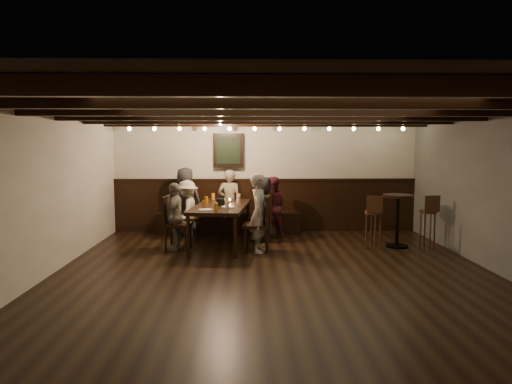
{
  "coord_description": "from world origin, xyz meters",
  "views": [
    {
      "loc": [
        -0.41,
        -6.33,
        1.88
      ],
      "look_at": [
        -0.25,
        1.3,
        1.08
      ],
      "focal_mm": 32.0,
      "sensor_mm": 36.0,
      "label": 1
    }
  ],
  "objects_px": {
    "high_top_table": "(398,213)",
    "person_right_near": "(263,209)",
    "chair_right_near": "(262,226)",
    "person_bench_centre": "(230,202)",
    "person_right_far": "(259,213)",
    "bar_stool_left": "(373,230)",
    "person_bench_right": "(272,207)",
    "bar_stool_right": "(428,229)",
    "chair_right_far": "(258,235)",
    "person_bench_left": "(185,201)",
    "chair_left_far": "(177,234)",
    "dining_table": "(221,208)",
    "person_left_far": "(175,217)",
    "chair_left_near": "(189,226)",
    "person_left_near": "(187,210)"
  },
  "relations": [
    {
      "from": "chair_right_far",
      "to": "bar_stool_left",
      "type": "relative_size",
      "value": 1.01
    },
    {
      "from": "chair_right_near",
      "to": "chair_left_far",
      "type": "bearing_deg",
      "value": 121.98
    },
    {
      "from": "chair_left_far",
      "to": "person_left_near",
      "type": "relative_size",
      "value": 0.82
    },
    {
      "from": "person_bench_right",
      "to": "chair_left_near",
      "type": "bearing_deg",
      "value": 15.54
    },
    {
      "from": "high_top_table",
      "to": "bar_stool_right",
      "type": "distance_m",
      "value": 0.59
    },
    {
      "from": "person_right_near",
      "to": "person_left_near",
      "type": "bearing_deg",
      "value": 90.0
    },
    {
      "from": "chair_left_far",
      "to": "person_right_far",
      "type": "distance_m",
      "value": 1.52
    },
    {
      "from": "bar_stool_left",
      "to": "chair_left_near",
      "type": "bearing_deg",
      "value": 174.88
    },
    {
      "from": "bar_stool_right",
      "to": "chair_right_near",
      "type": "bearing_deg",
      "value": 162.36
    },
    {
      "from": "chair_right_far",
      "to": "person_bench_right",
      "type": "bearing_deg",
      "value": -7.56
    },
    {
      "from": "chair_left_near",
      "to": "person_bench_left",
      "type": "xyz_separation_m",
      "value": [
        -0.13,
        0.47,
        0.43
      ]
    },
    {
      "from": "chair_left_near",
      "to": "chair_left_far",
      "type": "xyz_separation_m",
      "value": [
        -0.1,
        -0.89,
        0.02
      ]
    },
    {
      "from": "chair_right_far",
      "to": "person_bench_right",
      "type": "height_order",
      "value": "person_bench_right"
    },
    {
      "from": "high_top_table",
      "to": "person_right_near",
      "type": "bearing_deg",
      "value": 166.88
    },
    {
      "from": "person_left_far",
      "to": "person_right_far",
      "type": "height_order",
      "value": "person_right_far"
    },
    {
      "from": "person_bench_left",
      "to": "person_right_near",
      "type": "bearing_deg",
      "value": 164.74
    },
    {
      "from": "person_bench_centre",
      "to": "bar_stool_right",
      "type": "relative_size",
      "value": 1.38
    },
    {
      "from": "person_bench_right",
      "to": "bar_stool_right",
      "type": "relative_size",
      "value": 1.25
    },
    {
      "from": "dining_table",
      "to": "chair_right_far",
      "type": "relative_size",
      "value": 2.15
    },
    {
      "from": "person_bench_left",
      "to": "person_bench_right",
      "type": "bearing_deg",
      "value": -180.0
    },
    {
      "from": "dining_table",
      "to": "person_right_far",
      "type": "distance_m",
      "value": 0.87
    },
    {
      "from": "dining_table",
      "to": "person_bench_left",
      "type": "distance_m",
      "value": 1.27
    },
    {
      "from": "person_bench_centre",
      "to": "person_left_near",
      "type": "relative_size",
      "value": 1.15
    },
    {
      "from": "person_right_far",
      "to": "bar_stool_left",
      "type": "bearing_deg",
      "value": -80.23
    },
    {
      "from": "person_right_far",
      "to": "bar_stool_right",
      "type": "bearing_deg",
      "value": -80.4
    },
    {
      "from": "dining_table",
      "to": "chair_left_near",
      "type": "bearing_deg",
      "value": 147.95
    },
    {
      "from": "dining_table",
      "to": "person_bench_centre",
      "type": "bearing_deg",
      "value": 90.0
    },
    {
      "from": "person_right_far",
      "to": "person_right_near",
      "type": "bearing_deg",
      "value": -0.0
    },
    {
      "from": "person_bench_centre",
      "to": "high_top_table",
      "type": "distance_m",
      "value": 3.36
    },
    {
      "from": "person_left_far",
      "to": "person_right_near",
      "type": "height_order",
      "value": "person_right_near"
    },
    {
      "from": "chair_left_near",
      "to": "chair_right_far",
      "type": "distance_m",
      "value": 1.7
    },
    {
      "from": "person_bench_left",
      "to": "dining_table",
      "type": "bearing_deg",
      "value": 135.0
    },
    {
      "from": "dining_table",
      "to": "high_top_table",
      "type": "height_order",
      "value": "high_top_table"
    },
    {
      "from": "chair_right_near",
      "to": "person_bench_centre",
      "type": "height_order",
      "value": "person_bench_centre"
    },
    {
      "from": "chair_left_far",
      "to": "person_right_near",
      "type": "bearing_deg",
      "value": 121.47
    },
    {
      "from": "person_bench_right",
      "to": "person_right_near",
      "type": "xyz_separation_m",
      "value": [
        -0.2,
        -0.43,
        0.02
      ]
    },
    {
      "from": "dining_table",
      "to": "person_bench_left",
      "type": "height_order",
      "value": "person_bench_left"
    },
    {
      "from": "person_bench_right",
      "to": "person_left_near",
      "type": "bearing_deg",
      "value": 15.26
    },
    {
      "from": "person_bench_right",
      "to": "person_right_near",
      "type": "relative_size",
      "value": 0.98
    },
    {
      "from": "dining_table",
      "to": "bar_stool_left",
      "type": "relative_size",
      "value": 2.16
    },
    {
      "from": "person_left_near",
      "to": "chair_left_near",
      "type": "bearing_deg",
      "value": 90.0
    },
    {
      "from": "chair_right_near",
      "to": "person_left_far",
      "type": "relative_size",
      "value": 0.82
    },
    {
      "from": "chair_left_far",
      "to": "person_right_near",
      "type": "xyz_separation_m",
      "value": [
        1.56,
        0.73,
        0.33
      ]
    },
    {
      "from": "person_right_far",
      "to": "dining_table",
      "type": "bearing_deg",
      "value": 59.04
    },
    {
      "from": "chair_right_near",
      "to": "person_right_far",
      "type": "height_order",
      "value": "person_right_far"
    },
    {
      "from": "chair_right_near",
      "to": "person_left_near",
      "type": "height_order",
      "value": "person_left_near"
    },
    {
      "from": "dining_table",
      "to": "person_bench_centre",
      "type": "height_order",
      "value": "person_bench_centre"
    },
    {
      "from": "chair_right_near",
      "to": "person_bench_left",
      "type": "height_order",
      "value": "person_bench_left"
    },
    {
      "from": "person_bench_right",
      "to": "person_right_near",
      "type": "bearing_deg",
      "value": 71.57
    },
    {
      "from": "person_right_near",
      "to": "person_bench_right",
      "type": "bearing_deg",
      "value": -18.43
    }
  ]
}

